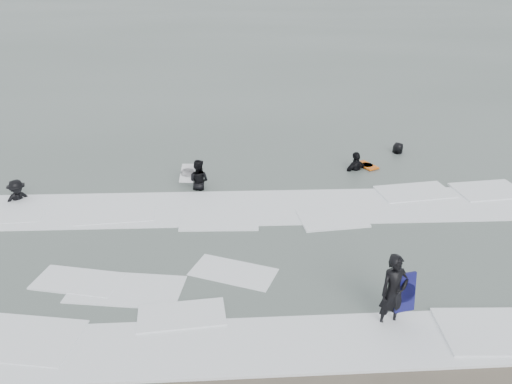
{
  "coord_description": "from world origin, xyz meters",
  "views": [
    {
      "loc": [
        -0.59,
        -8.97,
        7.58
      ],
      "look_at": [
        0.0,
        5.0,
        1.1
      ],
      "focal_mm": 35.0,
      "sensor_mm": 36.0,
      "label": 1
    }
  ],
  "objects_px": {
    "surfer_right_near": "(356,171)",
    "surfer_centre": "(389,324)",
    "surfer_wading": "(199,189)",
    "surfer_breaker": "(19,202)",
    "surfer_right_far": "(397,154)"
  },
  "relations": [
    {
      "from": "surfer_right_near",
      "to": "surfer_centre",
      "type": "bearing_deg",
      "value": 56.91
    },
    {
      "from": "surfer_centre",
      "to": "surfer_right_near",
      "type": "relative_size",
      "value": 0.95
    },
    {
      "from": "surfer_centre",
      "to": "surfer_wading",
      "type": "distance_m",
      "value": 9.06
    },
    {
      "from": "surfer_wading",
      "to": "surfer_breaker",
      "type": "xyz_separation_m",
      "value": [
        -6.17,
        -0.79,
        0.0
      ]
    },
    {
      "from": "surfer_centre",
      "to": "surfer_right_far",
      "type": "height_order",
      "value": "surfer_centre"
    },
    {
      "from": "surfer_breaker",
      "to": "surfer_right_near",
      "type": "distance_m",
      "value": 12.53
    },
    {
      "from": "surfer_centre",
      "to": "surfer_wading",
      "type": "xyz_separation_m",
      "value": [
        -4.84,
        7.66,
        0.0
      ]
    },
    {
      "from": "surfer_wading",
      "to": "surfer_right_near",
      "type": "height_order",
      "value": "surfer_right_near"
    },
    {
      "from": "surfer_right_far",
      "to": "surfer_wading",
      "type": "bearing_deg",
      "value": -9.77
    },
    {
      "from": "surfer_wading",
      "to": "surfer_right_far",
      "type": "height_order",
      "value": "surfer_wading"
    },
    {
      "from": "surfer_centre",
      "to": "surfer_breaker",
      "type": "height_order",
      "value": "surfer_centre"
    },
    {
      "from": "surfer_wading",
      "to": "surfer_right_far",
      "type": "bearing_deg",
      "value": -141.36
    },
    {
      "from": "surfer_centre",
      "to": "surfer_right_far",
      "type": "xyz_separation_m",
      "value": [
        3.52,
        10.99,
        0.0
      ]
    },
    {
      "from": "surfer_right_near",
      "to": "surfer_right_far",
      "type": "height_order",
      "value": "surfer_right_near"
    },
    {
      "from": "surfer_centre",
      "to": "surfer_wading",
      "type": "height_order",
      "value": "surfer_centre"
    }
  ]
}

